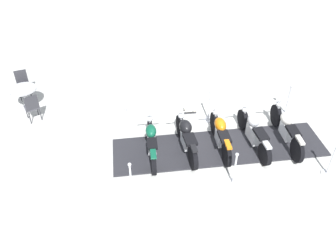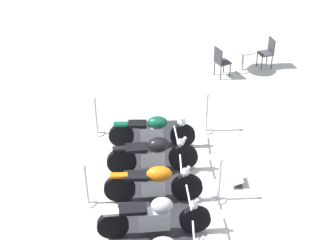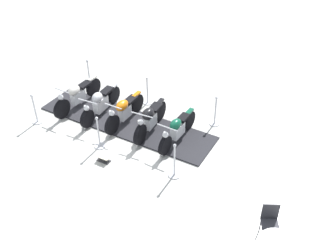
{
  "view_description": "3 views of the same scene",
  "coord_description": "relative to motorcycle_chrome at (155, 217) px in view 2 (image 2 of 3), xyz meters",
  "views": [
    {
      "loc": [
        4.25,
        6.56,
        6.77
      ],
      "look_at": [
        1.31,
        -0.73,
        0.88
      ],
      "focal_mm": 37.58,
      "sensor_mm": 36.0,
      "label": 1
    },
    {
      "loc": [
        -7.86,
        2.01,
        7.49
      ],
      "look_at": [
        2.04,
        -0.93,
        0.63
      ],
      "focal_mm": 54.29,
      "sensor_mm": 36.0,
      "label": 2
    },
    {
      "loc": [
        4.07,
        -9.73,
        7.68
      ],
      "look_at": [
        1.59,
        -0.49,
        0.76
      ],
      "focal_mm": 41.65,
      "sensor_mm": 36.0,
      "label": 3
    }
  ],
  "objects": [
    {
      "name": "ground_plane",
      "position": [
        0.95,
        -0.21,
        -0.5
      ],
      "size": [
        80.0,
        80.0,
        0.0
      ],
      "primitive_type": "plane",
      "color": "silver"
    },
    {
      "name": "display_platform",
      "position": [
        0.95,
        -0.21,
        -0.48
      ],
      "size": [
        6.3,
        2.97,
        0.05
      ],
      "primitive_type": "cube",
      "rotation": [
        0.0,
        0.0,
        -0.25
      ],
      "color": "#28282D",
      "rests_on": "ground_plane"
    },
    {
      "name": "motorcycle_chrome",
      "position": [
        0.0,
        0.0,
        0.0
      ],
      "size": [
        0.74,
        2.21,
        0.91
      ],
      "rotation": [
        0.0,
        0.0,
        -1.75
      ],
      "color": "black",
      "rests_on": "display_platform"
    },
    {
      "name": "motorcycle_copper",
      "position": [
        0.95,
        -0.24,
        0.03
      ],
      "size": [
        0.77,
        2.04,
        0.97
      ],
      "rotation": [
        0.0,
        0.0,
        -1.83
      ],
      "color": "black",
      "rests_on": "display_platform"
    },
    {
      "name": "motorcycle_black",
      "position": [
        1.9,
        -0.48,
        0.03
      ],
      "size": [
        0.71,
        2.06,
        0.98
      ],
      "rotation": [
        0.0,
        0.0,
        -1.74
      ],
      "color": "black",
      "rests_on": "display_platform"
    },
    {
      "name": "motorcycle_forest",
      "position": [
        2.84,
        -0.73,
        -0.01
      ],
      "size": [
        0.86,
        2.05,
        0.9
      ],
      "rotation": [
        0.0,
        0.0,
        -1.85
      ],
      "color": "black",
      "rests_on": "display_platform"
    },
    {
      "name": "stanchion_right_mid",
      "position": [
        0.61,
        -1.57,
        -0.16
      ],
      "size": [
        0.35,
        0.35,
        1.11
      ],
      "color": "silver",
      "rests_on": "ground_plane"
    },
    {
      "name": "stanchion_left_mid",
      "position": [
        1.3,
        1.14,
        -0.16
      ],
      "size": [
        0.32,
        0.32,
        1.06
      ],
      "color": "silver",
      "rests_on": "ground_plane"
    },
    {
      "name": "stanchion_left_rear",
      "position": [
        3.81,
        0.5,
        -0.18
      ],
      "size": [
        0.35,
        0.35,
        1.06
      ],
      "color": "silver",
      "rests_on": "ground_plane"
    },
    {
      "name": "stanchion_right_rear",
      "position": [
        3.13,
        -2.2,
        -0.16
      ],
      "size": [
        0.35,
        0.35,
        1.13
      ],
      "color": "silver",
      "rests_on": "ground_plane"
    },
    {
      "name": "info_placard",
      "position": [
        0.98,
        -2.16,
        -0.44
      ],
      "size": [
        0.44,
        0.31,
        0.18
      ],
      "rotation": [
        0.0,
        0.0,
        2.89
      ],
      "color": "#333338",
      "rests_on": "ground_plane"
    },
    {
      "name": "cafe_table",
      "position": [
        5.94,
        -4.43,
        0.08
      ],
      "size": [
        0.88,
        0.88,
        0.76
      ],
      "color": "#B7B7BC",
      "rests_on": "ground_plane"
    },
    {
      "name": "cafe_chair_near_table",
      "position": [
        5.94,
        -5.25,
        0.05
      ],
      "size": [
        0.4,
        0.4,
        0.96
      ],
      "rotation": [
        0.0,
        0.0,
        1.57
      ],
      "color": "#2D2D33",
      "rests_on": "ground_plane"
    },
    {
      "name": "cafe_chair_across_table",
      "position": [
        5.76,
        -3.62,
        0.05
      ],
      "size": [
        0.48,
        0.48,
        0.96
      ],
      "rotation": [
        0.0,
        0.0,
        -1.36
      ],
      "color": "#2D2D33",
      "rests_on": "ground_plane"
    }
  ]
}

